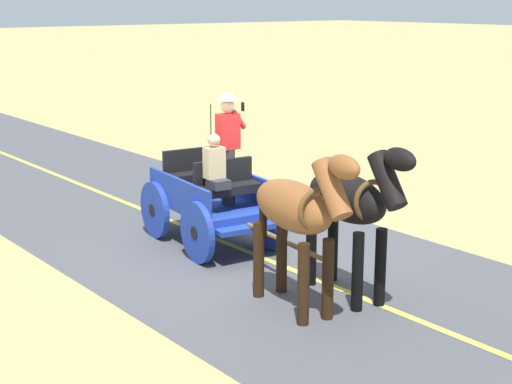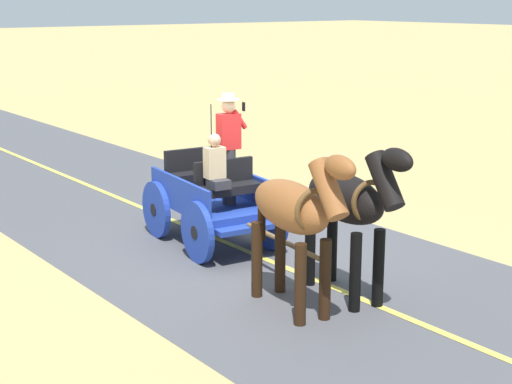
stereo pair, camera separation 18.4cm
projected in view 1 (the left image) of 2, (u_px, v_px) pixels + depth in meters
The scene contains 6 objects.
ground_plane at pixel (250, 253), 12.42m from camera, with size 200.00×200.00×0.00m, color tan.
road_surface at pixel (250, 253), 12.42m from camera, with size 5.48×160.00×0.01m, color #4C4C51.
road_centre_stripe at pixel (250, 253), 12.42m from camera, with size 0.12×160.00×0.00m, color #DBCC4C.
horse_drawn_carriage at pixel (213, 196), 12.69m from camera, with size 1.68×4.52×2.50m.
horse_near_side at pixel (351, 202), 10.28m from camera, with size 0.81×2.15×2.21m.
horse_off_side at pixel (298, 212), 9.84m from camera, with size 0.78×2.15×2.21m.
Camera 1 is at (7.26, 9.34, 3.92)m, focal length 54.94 mm.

